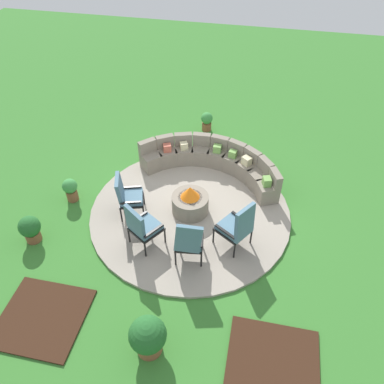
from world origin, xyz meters
TOP-DOWN VIEW (x-y plane):
  - ground_plane at (0.00, 0.00)m, footprint 24.00×24.00m
  - patio_circle at (0.00, 0.00)m, footprint 4.48×4.48m
  - mulch_bed_left at (-2.02, -3.09)m, footprint 1.48×1.42m
  - mulch_bed_right at (2.02, -3.09)m, footprint 1.48×1.42m
  - fire_pit at (0.00, 0.00)m, footprint 0.82×0.82m
  - curved_stone_bench at (0.28, 1.47)m, footprint 3.53×1.59m
  - lounge_chair_front_left at (-1.31, -0.34)m, footprint 0.67×0.67m
  - lounge_chair_front_right at (-0.73, -1.15)m, footprint 0.77×0.80m
  - lounge_chair_back_left at (0.26, -1.34)m, footprint 0.61×0.60m
  - lounge_chair_back_right at (1.12, -0.79)m, footprint 0.81×0.81m
  - potted_plant_0 at (-0.23, 3.38)m, footprint 0.33×0.33m
  - potted_plant_1 at (-3.06, -1.45)m, footprint 0.45×0.45m
  - potted_plant_2 at (-2.78, -0.14)m, footprint 0.34×0.34m
  - potted_plant_3 at (0.00, -3.25)m, footprint 0.62×0.62m

SIDE VIEW (x-z plane):
  - ground_plane at x=0.00m, z-range 0.00..0.00m
  - mulch_bed_left at x=-2.02m, z-range 0.00..0.04m
  - mulch_bed_right at x=2.02m, z-range 0.00..0.04m
  - patio_circle at x=0.00m, z-range 0.00..0.06m
  - potted_plant_0 at x=-0.23m, z-range 0.03..0.58m
  - potted_plant_2 at x=-2.78m, z-range 0.04..0.63m
  - fire_pit at x=0.00m, z-range -0.02..0.69m
  - potted_plant_1 at x=-3.06m, z-range 0.03..0.66m
  - curved_stone_bench at x=0.28m, z-range -0.01..0.74m
  - potted_plant_3 at x=0.00m, z-range 0.03..0.81m
  - lounge_chair_front_left at x=-1.31m, z-range 0.09..1.12m
  - lounge_chair_front_right at x=-0.73m, z-range 0.06..1.20m
  - lounge_chair_back_left at x=0.26m, z-range 0.07..1.19m
  - lounge_chair_back_right at x=1.12m, z-range 0.06..1.22m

